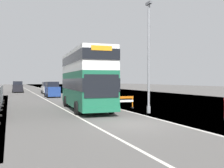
% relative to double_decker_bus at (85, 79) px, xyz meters
% --- Properties ---
extents(ground, '(140.00, 280.00, 0.10)m').
position_rel_double_decker_bus_xyz_m(ground, '(1.06, -7.76, -2.67)').
color(ground, '#565451').
extents(double_decker_bus, '(3.35, 10.39, 4.92)m').
position_rel_double_decker_bus_xyz_m(double_decker_bus, '(0.00, 0.00, 0.00)').
color(double_decker_bus, '#196042').
rests_on(double_decker_bus, ground).
extents(lamppost_foreground, '(0.29, 0.70, 8.41)m').
position_rel_double_decker_bus_xyz_m(lamppost_foreground, '(3.79, -4.08, 1.35)').
color(lamppost_foreground, gray).
rests_on(lamppost_foreground, ground).
extents(roadworks_barrier, '(1.74, 0.61, 1.07)m').
position_rel_double_decker_bus_xyz_m(roadworks_barrier, '(3.42, -0.46, -1.95)').
color(roadworks_barrier, orange).
rests_on(roadworks_barrier, ground).
extents(construction_site_fence, '(0.44, 17.20, 2.01)m').
position_rel_double_decker_bus_xyz_m(construction_site_fence, '(-6.72, 3.36, -1.66)').
color(construction_site_fence, '#A8AAAD').
rests_on(construction_site_fence, ground).
extents(car_oncoming_near, '(1.94, 3.87, 2.26)m').
position_rel_double_decker_bus_xyz_m(car_oncoming_near, '(-0.19, 16.72, -1.56)').
color(car_oncoming_near, navy).
rests_on(car_oncoming_near, ground).
extents(car_receding_mid, '(1.95, 3.96, 2.14)m').
position_rel_double_decker_bus_xyz_m(car_receding_mid, '(0.45, 26.54, -1.62)').
color(car_receding_mid, silver).
rests_on(car_receding_mid, ground).
extents(car_receding_far, '(2.10, 4.41, 2.25)m').
position_rel_double_decker_bus_xyz_m(car_receding_far, '(-4.46, 33.39, -1.55)').
color(car_receding_far, black).
rests_on(car_receding_far, ground).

